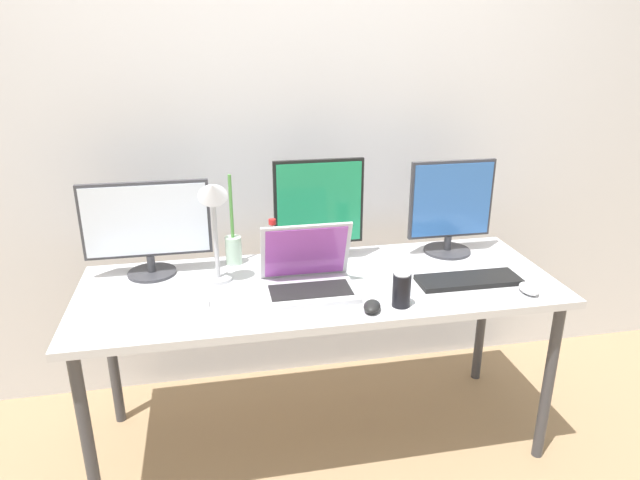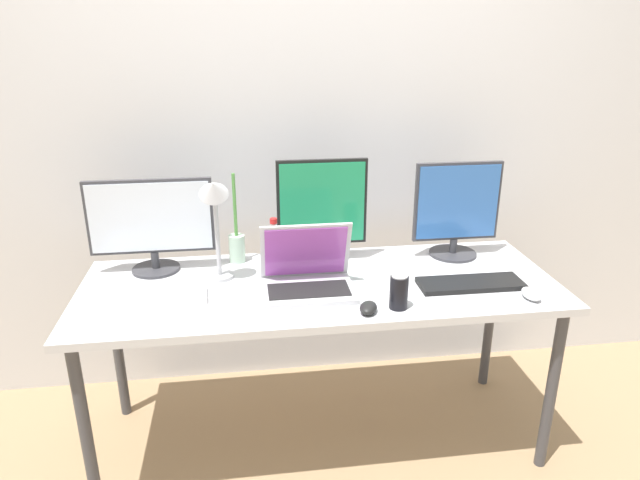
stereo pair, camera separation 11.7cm
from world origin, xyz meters
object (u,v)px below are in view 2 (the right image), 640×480
keyboard_aux (146,299)px  mouse_by_keyboard (531,294)px  work_desk (320,297)px  monitor_center (322,209)px  keyboard_main (470,284)px  water_bottle (274,249)px  laptop_silver (307,275)px  soda_can_near_keyboard (399,292)px  bamboo_vase (237,245)px  monitor_right (457,210)px  desk_lamp (215,210)px  monitor_left (151,223)px  mouse_by_laptop (368,308)px

keyboard_aux → mouse_by_keyboard: (1.41, -0.17, 0.01)m
work_desk → monitor_center: (0.04, 0.22, 0.29)m
work_desk → keyboard_main: size_ratio=4.58×
keyboard_main → water_bottle: bearing=164.6°
work_desk → water_bottle: bearing=148.6°
laptop_silver → soda_can_near_keyboard: laptop_silver is taller
water_bottle → bamboo_vase: 0.22m
monitor_right → keyboard_main: size_ratio=1.02×
work_desk → desk_lamp: size_ratio=4.21×
monitor_center → desk_lamp: same height
mouse_by_keyboard → keyboard_main: bearing=138.1°
work_desk → monitor_center: bearing=79.9°
monitor_center → laptop_silver: size_ratio=1.28×
monitor_left → soda_can_near_keyboard: (0.90, -0.46, -0.14)m
mouse_by_keyboard → bamboo_vase: bamboo_vase is taller
monitor_right → bamboo_vase: size_ratio=1.08×
monitor_left → monitor_right: size_ratio=1.20×
water_bottle → monitor_center: bearing=29.7°
monitor_center → monitor_right: bearing=-1.4°
water_bottle → desk_lamp: 0.29m
keyboard_aux → work_desk: bearing=2.5°
monitor_right → mouse_by_keyboard: monitor_right is taller
monitor_left → desk_lamp: size_ratio=1.13×
soda_can_near_keyboard → monitor_right: bearing=50.8°
laptop_silver → soda_can_near_keyboard: size_ratio=2.74×
mouse_by_keyboard → water_bottle: water_bottle is taller
keyboard_main → keyboard_aux: same height
monitor_left → bamboo_vase: (0.33, 0.05, -0.13)m
work_desk → monitor_center: monitor_center is taller
monitor_center → water_bottle: (-0.21, -0.12, -0.12)m
laptop_silver → keyboard_main: size_ratio=0.85×
monitor_right → mouse_by_keyboard: size_ratio=4.27×
work_desk → mouse_by_keyboard: (0.75, -0.25, 0.08)m
monitor_center → soda_can_near_keyboard: (0.21, -0.47, -0.17)m
keyboard_main → monitor_left: bearing=165.8°
monitor_center → soda_can_near_keyboard: size_ratio=3.51×
water_bottle → soda_can_near_keyboard: size_ratio=1.91×
laptop_silver → soda_can_near_keyboard: (0.30, -0.20, 0.00)m
work_desk → keyboard_aux: size_ratio=4.23×
work_desk → monitor_right: 0.71m
work_desk → soda_can_near_keyboard: soda_can_near_keyboard is taller
monitor_left → monitor_right: (1.28, -0.00, 0.00)m
bamboo_vase → water_bottle: bearing=-47.2°
monitor_left → soda_can_near_keyboard: 1.02m
mouse_by_keyboard → soda_can_near_keyboard: bearing=175.7°
monitor_center → keyboard_aux: size_ratio=1.00×
work_desk → mouse_by_laptop: (0.13, -0.27, 0.08)m
mouse_by_laptop → bamboo_vase: bearing=152.7°
monitor_left → water_bottle: bearing=-12.9°
laptop_silver → water_bottle: 0.20m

